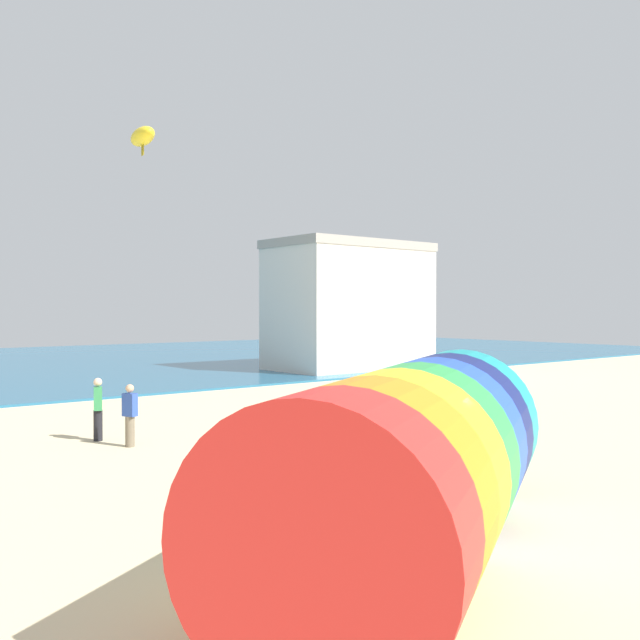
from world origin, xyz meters
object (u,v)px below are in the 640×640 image
bystander_mid_beach (98,409)px  cooler_box (490,492)px  giant_inflatable_tube (412,466)px  bystander_near_water (130,415)px  kite_handler (478,445)px  kite_yellow_parafoil (143,137)px

bystander_mid_beach → cooler_box: bystander_mid_beach is taller
giant_inflatable_tube → bystander_near_water: bearing=86.6°
cooler_box → kite_handler: bearing=48.8°
bystander_near_water → kite_handler: bearing=-65.7°
kite_yellow_parafoil → bystander_mid_beach: size_ratio=0.92×
giant_inflatable_tube → cooler_box: giant_inflatable_tube is taller
bystander_mid_beach → giant_inflatable_tube: bearing=-91.5°
kite_handler → bystander_near_water: kite_handler is taller
kite_handler → kite_yellow_parafoil: size_ratio=1.04×
kite_yellow_parafoil → cooler_box: 13.10m
giant_inflatable_tube → kite_yellow_parafoil: (1.39, 11.43, 6.91)m
kite_yellow_parafoil → bystander_near_water: bearing=-133.8°
kite_handler → bystander_mid_beach: (-4.08, 9.66, 0.05)m
giant_inflatable_tube → bystander_mid_beach: size_ratio=4.83×
kite_yellow_parafoil → bystander_near_water: size_ratio=0.97×
bystander_near_water → cooler_box: 9.72m
bystander_mid_beach → kite_handler: bearing=-67.1°
giant_inflatable_tube → bystander_near_water: (0.64, 10.65, -0.58)m
giant_inflatable_tube → bystander_mid_beach: giant_inflatable_tube is taller
kite_handler → cooler_box: 1.37m
kite_handler → cooler_box: bearing=-131.2°
kite_handler → bystander_near_water: (-3.76, 8.32, -0.00)m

